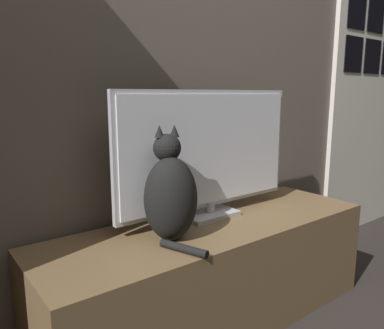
# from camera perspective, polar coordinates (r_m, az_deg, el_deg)

# --- Properties ---
(wall_back) EXTENTS (4.80, 0.05, 2.60)m
(wall_back) POSITION_cam_1_polar(r_m,az_deg,el_deg) (1.74, -2.85, 21.65)
(wall_back) COLOR #60564C
(wall_back) RESTS_ON ground_plane
(tv_stand) EXTENTS (1.48, 0.47, 0.44)m
(tv_stand) POSITION_cam_1_polar(r_m,az_deg,el_deg) (1.66, 3.25, -16.12)
(tv_stand) COLOR brown
(tv_stand) RESTS_ON ground_plane
(tv) EXTENTS (0.90, 0.15, 0.55)m
(tv) POSITION_cam_1_polar(r_m,az_deg,el_deg) (1.60, 2.70, 1.84)
(tv) COLOR #B7B7BC
(tv) RESTS_ON tv_stand
(cat) EXTENTS (0.24, 0.33, 0.42)m
(cat) POSITION_cam_1_polar(r_m,az_deg,el_deg) (1.37, -3.36, -4.61)
(cat) COLOR black
(cat) RESTS_ON tv_stand
(door) EXTENTS (0.84, 0.04, 2.05)m
(door) POSITION_cam_1_polar(r_m,az_deg,el_deg) (2.92, 25.21, 11.22)
(door) COLOR silver
(door) RESTS_ON ground_plane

